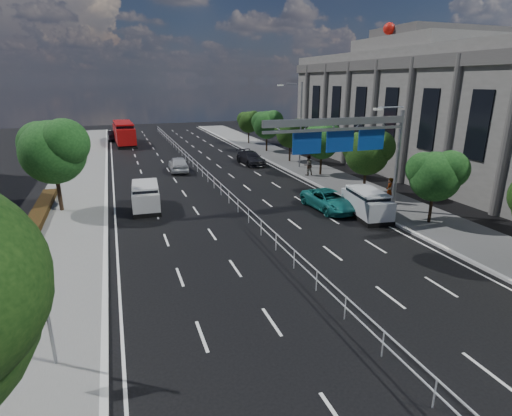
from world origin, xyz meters
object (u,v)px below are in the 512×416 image
near_car_dark (113,135)px  pedestrian_b (308,165)px  silver_minivan (366,204)px  parked_car_teal (329,200)px  overhead_gantry (351,136)px  parked_car_dark (251,158)px  near_car_silver (178,164)px  pedestrian_a (389,191)px  red_bus (124,133)px  toilet_sign (26,290)px  white_minivan (146,197)px

near_car_dark → pedestrian_b: (17.82, -33.22, 0.34)m
silver_minivan → parked_car_teal: 2.82m
overhead_gantry → parked_car_dark: overhead_gantry is taller
near_car_silver → pedestrian_a: bearing=130.5°
red_bus → parked_car_dark: (12.91, -20.89, -0.97)m
toilet_sign → pedestrian_a: 25.21m
parked_car_teal → pedestrian_a: pedestrian_a is taller
red_bus → parked_car_teal: red_bus is taller
overhead_gantry → near_car_dark: 47.87m
parked_car_dark → pedestrian_b: size_ratio=2.55×
overhead_gantry → pedestrian_b: overhead_gantry is taller
white_minivan → red_bus: red_bus is taller
parked_car_teal → pedestrian_a: size_ratio=2.58×
white_minivan → red_bus: 34.02m
silver_minivan → pedestrian_a: size_ratio=2.42×
white_minivan → silver_minivan: white_minivan is taller
silver_minivan → pedestrian_b: size_ratio=2.42×
overhead_gantry → silver_minivan: overhead_gantry is taller
red_bus → parked_car_dark: size_ratio=2.20×
near_car_silver → silver_minivan: 21.57m
red_bus → pedestrian_a: 43.00m
white_minivan → near_car_silver: size_ratio=0.99×
silver_minivan → pedestrian_b: (1.71, 12.40, 0.19)m
near_car_dark → parked_car_teal: 45.70m
near_car_silver → silver_minivan: bearing=120.7°
parked_car_teal → parked_car_dark: 17.79m
toilet_sign → near_car_silver: size_ratio=0.94×
near_car_silver → pedestrian_a: 21.78m
pedestrian_b → red_bus: bearing=-65.3°
toilet_sign → near_car_silver: 30.34m
red_bus → silver_minivan: bearing=-72.6°
silver_minivan → red_bus: bearing=117.3°
parked_car_dark → red_bus: bearing=117.3°
toilet_sign → pedestrian_b: toilet_sign is taller
near_car_dark → pedestrian_a: size_ratio=2.42×
white_minivan → red_bus: bearing=94.2°
red_bus → parked_car_teal: size_ratio=2.16×
toilet_sign → silver_minivan: 21.54m
white_minivan → silver_minivan: size_ratio=0.95×
pedestrian_a → near_car_dark: bearing=-103.8°
near_car_silver → silver_minivan: (9.99, -19.12, 0.14)m
white_minivan → near_car_dark: size_ratio=0.95×
near_car_dark → parked_car_teal: (14.46, -43.35, -0.08)m
red_bus → silver_minivan: (14.57, -40.95, -0.77)m
toilet_sign → overhead_gantry: (17.69, 10.05, 2.66)m
near_car_dark → pedestrian_b: 37.70m
near_car_silver → parked_car_teal: near_car_silver is taller
overhead_gantry → near_car_silver: bearing=114.5°
near_car_dark → silver_minivan: silver_minivan is taller
red_bus → silver_minivan: 43.47m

